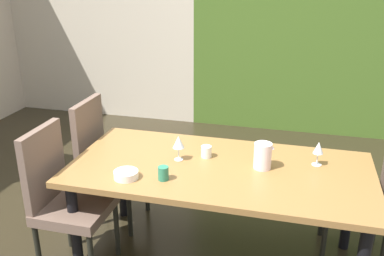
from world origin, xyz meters
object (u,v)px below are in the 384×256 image
at_px(dining_table, 220,177).
at_px(cup_east, 163,173).
at_px(wine_glass_rear, 178,142).
at_px(serving_bowl_corner, 126,175).
at_px(chair_right_far, 372,186).
at_px(cup_near_shelf, 206,152).
at_px(chair_left_near, 63,195).
at_px(wine_glass_center, 318,149).
at_px(pitcher_near_window, 263,156).
at_px(chair_left_far, 104,157).

bearing_deg(dining_table, cup_east, -138.63).
bearing_deg(cup_east, wine_glass_rear, 88.06).
bearing_deg(cup_east, serving_bowl_corner, -170.55).
bearing_deg(chair_right_far, cup_near_shelf, 99.53).
height_order(wine_glass_rear, cup_near_shelf, wine_glass_rear).
xyz_separation_m(dining_table, chair_left_near, (-0.98, -0.31, -0.10)).
bearing_deg(wine_glass_rear, wine_glass_center, 9.64).
height_order(wine_glass_center, pitcher_near_window, pitcher_near_window).
relative_size(wine_glass_center, serving_bowl_corner, 1.07).
relative_size(chair_left_near, cup_east, 11.66).
bearing_deg(chair_left_far, wine_glass_rear, 68.46).
height_order(dining_table, chair_left_near, chair_left_near).
distance_m(dining_table, serving_bowl_corner, 0.62).
relative_size(chair_left_far, wine_glass_center, 6.17).
height_order(chair_left_far, wine_glass_center, chair_left_far).
distance_m(chair_left_far, pitcher_near_window, 1.30).
bearing_deg(cup_near_shelf, serving_bowl_corner, -134.00).
xyz_separation_m(cup_east, pitcher_near_window, (0.57, 0.31, 0.04)).
relative_size(chair_left_near, wine_glass_rear, 5.85).
xyz_separation_m(chair_left_near, pitcher_near_window, (1.25, 0.36, 0.27)).
xyz_separation_m(serving_bowl_corner, cup_near_shelf, (0.41, 0.42, 0.02)).
xyz_separation_m(chair_left_near, wine_glass_rear, (0.69, 0.34, 0.31)).
xyz_separation_m(chair_left_far, wine_glass_rear, (0.69, -0.27, 0.31)).
distance_m(wine_glass_center, cup_east, 1.01).
relative_size(wine_glass_rear, serving_bowl_corner, 1.13).
bearing_deg(wine_glass_rear, cup_near_shelf, 27.48).
bearing_deg(serving_bowl_corner, cup_near_shelf, 46.00).
distance_m(dining_table, cup_east, 0.42).
height_order(serving_bowl_corner, cup_near_shelf, cup_near_shelf).
relative_size(wine_glass_center, pitcher_near_window, 0.93).
bearing_deg(chair_left_far, dining_table, 72.64).
xyz_separation_m(chair_left_far, wine_glass_center, (1.59, -0.12, 0.30)).
distance_m(serving_bowl_corner, cup_near_shelf, 0.59).
bearing_deg(pitcher_near_window, chair_left_far, 168.31).
distance_m(chair_right_far, cup_near_shelf, 1.14).
height_order(chair_right_far, serving_bowl_corner, chair_right_far).
bearing_deg(wine_glass_center, chair_left_far, 175.64).
bearing_deg(wine_glass_center, cup_near_shelf, -174.97).
bearing_deg(wine_glass_center, serving_bowl_corner, -156.79).
bearing_deg(serving_bowl_corner, pitcher_near_window, 23.76).
height_order(dining_table, cup_near_shelf, cup_near_shelf).
bearing_deg(chair_left_far, chair_left_near, -0.04).
distance_m(chair_left_near, wine_glass_rear, 0.83).
xyz_separation_m(chair_right_far, wine_glass_center, (-0.38, -0.12, 0.29)).
height_order(wine_glass_center, cup_east, wine_glass_center).
xyz_separation_m(wine_glass_rear, serving_bowl_corner, (-0.24, -0.33, -0.10)).
distance_m(cup_east, cup_near_shelf, 0.42).
relative_size(chair_left_far, cup_east, 11.61).
height_order(chair_left_far, cup_east, chair_left_far).
distance_m(wine_glass_center, pitcher_near_window, 0.37).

